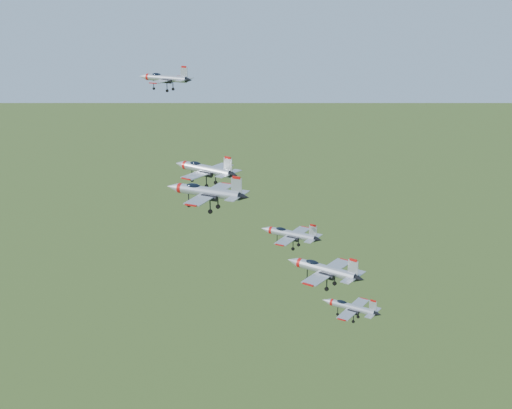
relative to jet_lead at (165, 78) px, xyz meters
The scene contains 6 objects.
jet_lead is the anchor object (origin of this frame).
jet_left_high 24.51m from the jet_lead, 32.86° to the right, with size 13.79×11.38×3.69m.
jet_right_high 38.57m from the jet_lead, 41.64° to the right, with size 13.98×11.68×3.74m.
jet_left_low 38.55m from the jet_lead, ahead, with size 12.46×10.28×3.33m.
jet_right_low 54.89m from the jet_lead, 24.91° to the right, with size 12.79×10.56×3.42m.
jet_trail 55.82m from the jet_lead, ahead, with size 10.83×8.89×2.90m.
Camera 1 is at (65.31, -96.50, 181.91)m, focal length 50.00 mm.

